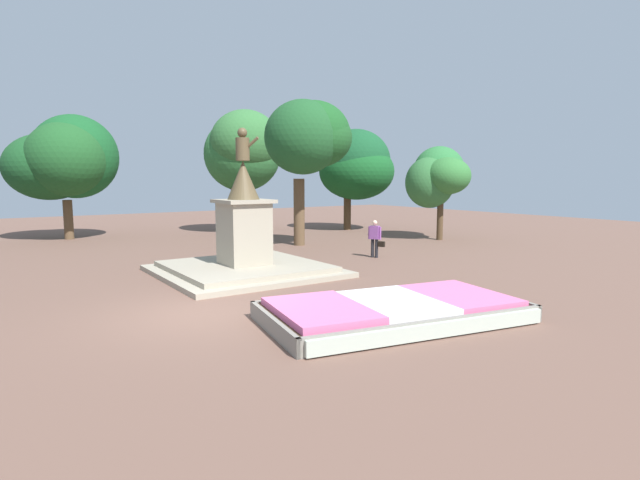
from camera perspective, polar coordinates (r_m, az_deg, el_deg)
The scene contains 9 objects.
ground_plane at distance 12.41m, azimuth -13.34°, elevation -8.19°, with size 73.56×73.56×0.00m, color brown.
flower_planter at distance 11.57m, azimuth 8.41°, elevation -8.01°, with size 6.37×4.14×0.50m.
statue_monument at distance 17.13m, azimuth -8.63°, elevation -0.81°, with size 5.54×5.54×4.89m.
pedestrian_with_handbag at distance 20.49m, azimuth 6.33°, elevation 0.35°, with size 0.43×0.68×1.54m.
park_tree_far_left at distance 31.50m, azimuth 4.15°, elevation 8.33°, with size 4.56×4.90×6.27m.
park_tree_behind_statue at distance 29.96m, azimuth -8.73°, elevation 10.14°, with size 4.45×5.01×7.15m.
park_tree_far_right at distance 27.20m, azimuth 13.29°, elevation 7.07°, with size 3.68×3.51×4.95m.
park_tree_street_side at distance 29.59m, azimuth -27.22°, elevation 8.05°, with size 5.57×5.76×6.56m.
park_tree_mid_canopy at distance 23.49m, azimuth -1.18°, elevation 11.67°, with size 4.15×3.58×6.80m.
Camera 1 is at (-4.23, -11.22, 3.21)m, focal length 28.00 mm.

